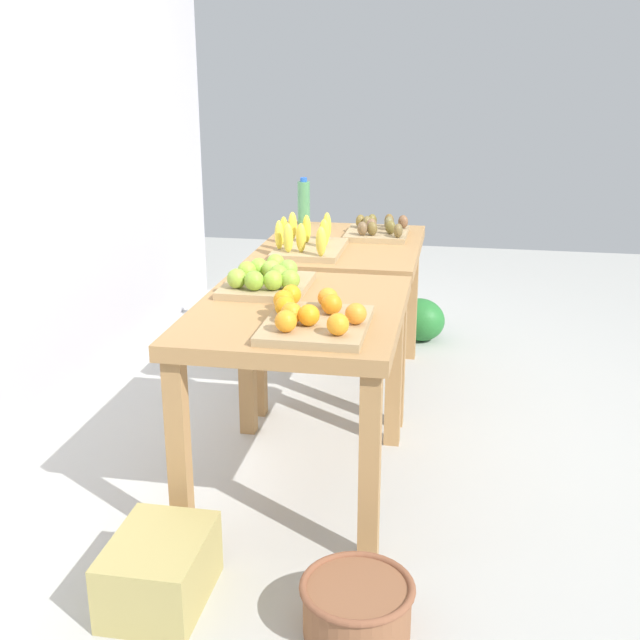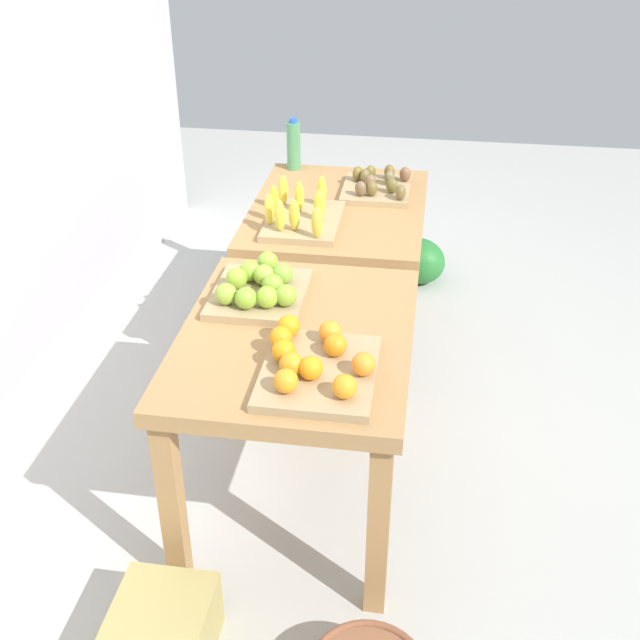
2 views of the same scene
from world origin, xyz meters
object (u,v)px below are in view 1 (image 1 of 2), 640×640
at_px(kiwi_bin, 378,230).
at_px(water_bottle, 304,202).
at_px(cardboard_produce_box, 160,570).
at_px(banana_crate, 307,243).
at_px(watermelon_pile, 401,316).
at_px(wicker_basket, 357,606).
at_px(display_table_right, 342,265).
at_px(apple_bin, 267,279).
at_px(display_table_left, 298,335).
at_px(orange_bin, 313,317).

height_order(kiwi_bin, water_bottle, water_bottle).
bearing_deg(cardboard_produce_box, banana_crate, -5.57).
bearing_deg(watermelon_pile, wicker_basket, -178.04).
relative_size(display_table_right, banana_crate, 2.36).
relative_size(apple_bin, wicker_basket, 1.14).
distance_m(display_table_left, wicker_basket, 1.07).
bearing_deg(display_table_left, banana_crate, 8.78).
bearing_deg(wicker_basket, cardboard_produce_box, 86.63).
relative_size(display_table_left, display_table_right, 1.00).
bearing_deg(orange_bin, apple_bin, 31.54).
bearing_deg(cardboard_produce_box, water_bottle, -0.24).
relative_size(display_table_left, apple_bin, 2.56).
relative_size(display_table_left, water_bottle, 3.92).
distance_m(display_table_left, watermelon_pile, 2.06).
height_order(banana_crate, cardboard_produce_box, banana_crate).
bearing_deg(display_table_right, water_bottle, 32.79).
distance_m(banana_crate, water_bottle, 0.71).
bearing_deg(watermelon_pile, apple_bin, 166.41).
xyz_separation_m(display_table_left, water_bottle, (1.57, 0.29, 0.24)).
xyz_separation_m(display_table_left, kiwi_bin, (1.30, -0.17, 0.15)).
relative_size(banana_crate, cardboard_produce_box, 1.10).
relative_size(display_table_right, cardboard_produce_box, 2.60).
height_order(orange_bin, wicker_basket, orange_bin).
xyz_separation_m(display_table_right, apple_bin, (-0.91, 0.17, 0.16)).
bearing_deg(banana_crate, orange_bin, -167.90).
height_order(display_table_left, apple_bin, apple_bin).
bearing_deg(banana_crate, kiwi_bin, -35.74).
height_order(apple_bin, wicker_basket, apple_bin).
bearing_deg(wicker_basket, display_table_left, 22.81).
relative_size(orange_bin, water_bottle, 1.66).
distance_m(display_table_right, orange_bin, 1.38).
xyz_separation_m(orange_bin, banana_crate, (1.13, 0.24, 0.01)).
height_order(apple_bin, kiwi_bin, apple_bin).
relative_size(apple_bin, kiwi_bin, 1.13).
bearing_deg(cardboard_produce_box, display_table_left, -20.70).
xyz_separation_m(kiwi_bin, wicker_basket, (-2.14, -0.18, -0.72)).
bearing_deg(orange_bin, wicker_basket, -157.44).
relative_size(display_table_left, cardboard_produce_box, 2.60).
height_order(apple_bin, watermelon_pile, apple_bin).
xyz_separation_m(apple_bin, water_bottle, (1.36, 0.12, 0.08)).
height_order(wicker_basket, cardboard_produce_box, cardboard_produce_box).
height_order(watermelon_pile, cardboard_produce_box, watermelon_pile).
xyz_separation_m(display_table_left, apple_bin, (0.21, 0.17, 0.16)).
distance_m(orange_bin, watermelon_pile, 2.33).
height_order(apple_bin, cardboard_produce_box, apple_bin).
bearing_deg(cardboard_produce_box, apple_bin, -7.24).
bearing_deg(wicker_basket, watermelon_pile, 1.96).
height_order(kiwi_bin, cardboard_produce_box, kiwi_bin).
height_order(orange_bin, water_bottle, water_bottle).
bearing_deg(water_bottle, display_table_right, -147.21).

